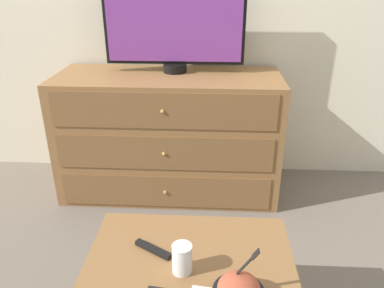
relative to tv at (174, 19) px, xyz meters
The scene contains 6 objects.
ground_plane 1.18m from the tv, 100.05° to the left, with size 12.00×12.00×0.00m, color #70665B.
dresser 0.75m from the tv, 116.06° to the right, with size 1.45×0.59×0.83m.
tv is the anchor object (origin of this frame).
coffee_table 1.60m from the tv, 82.81° to the right, with size 0.77×0.64×0.46m.
drink_cup 1.55m from the tv, 83.79° to the right, with size 0.07×0.07×0.11m.
remote_control 1.48m from the tv, 88.53° to the right, with size 0.15×0.10×0.02m.
Camera 1 is at (0.28, -2.64, 1.43)m, focal length 35.00 mm.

